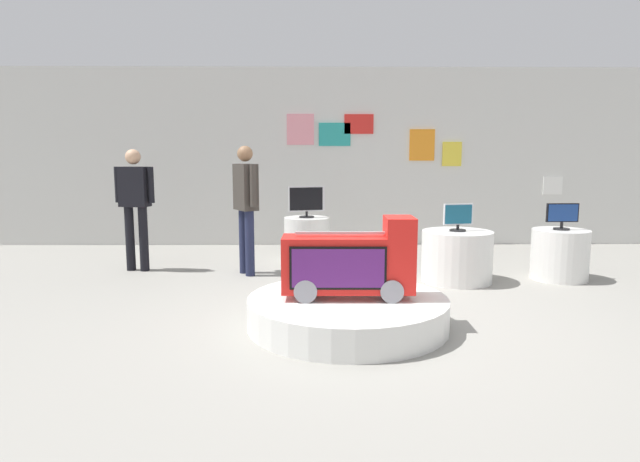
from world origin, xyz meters
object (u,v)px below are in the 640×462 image
object	(u,v)px
shopper_browsing_near_truck	(135,200)
display_pedestal_right_rear	(560,255)
novelty_firetruck_tv	(351,264)
shopper_browsing_rear	(246,200)
tv_on_right_rear	(562,215)
display_pedestal_left_rear	(457,256)
display_pedestal_center_rear	(307,238)
tv_on_center_rear	(307,201)
tv_on_left_rear	(458,217)
main_display_pedestal	(347,312)

from	to	relation	value
shopper_browsing_near_truck	display_pedestal_right_rear	bearing A→B (deg)	-6.08
novelty_firetruck_tv	shopper_browsing_rear	world-z (taller)	shopper_browsing_rear
tv_on_right_rear	display_pedestal_left_rear	bearing A→B (deg)	-175.78
novelty_firetruck_tv	tv_on_right_rear	distance (m)	3.34
display_pedestal_left_rear	shopper_browsing_near_truck	world-z (taller)	shopper_browsing_near_truck
display_pedestal_center_rear	shopper_browsing_rear	xyz separation A→B (m)	(-0.77, -1.04, 0.66)
display_pedestal_center_rear	tv_on_center_rear	size ratio (longest dim) A/B	1.27
display_pedestal_right_rear	display_pedestal_center_rear	bearing A→B (deg)	156.80
shopper_browsing_near_truck	shopper_browsing_rear	size ratio (longest dim) A/B	0.98
display_pedestal_left_rear	tv_on_right_rear	bearing A→B (deg)	4.22
tv_on_right_rear	shopper_browsing_rear	world-z (taller)	shopper_browsing_rear
tv_on_center_rear	display_pedestal_right_rear	size ratio (longest dim) A/B	0.77
display_pedestal_left_rear	tv_on_right_rear	xyz separation A→B (m)	(1.33, 0.10, 0.50)
display_pedestal_right_rear	shopper_browsing_rear	world-z (taller)	shopper_browsing_rear
tv_on_left_rear	display_pedestal_right_rear	distance (m)	1.42
novelty_firetruck_tv	display_pedestal_left_rear	size ratio (longest dim) A/B	1.37
display_pedestal_center_rear	shopper_browsing_near_truck	bearing A→B (deg)	-161.00
display_pedestal_left_rear	display_pedestal_center_rear	distance (m)	2.38
display_pedestal_left_rear	display_pedestal_center_rear	bearing A→B (deg)	141.79
display_pedestal_center_rear	shopper_browsing_rear	distance (m)	1.46
display_pedestal_center_rear	tv_on_center_rear	world-z (taller)	tv_on_center_rear
main_display_pedestal	display_pedestal_right_rear	distance (m)	3.36
main_display_pedestal	shopper_browsing_near_truck	world-z (taller)	shopper_browsing_near_truck
main_display_pedestal	novelty_firetruck_tv	distance (m)	0.44
novelty_firetruck_tv	display_pedestal_left_rear	distance (m)	2.29
tv_on_right_rear	shopper_browsing_rear	size ratio (longest dim) A/B	0.24
shopper_browsing_rear	display_pedestal_center_rear	bearing A→B (deg)	53.41
display_pedestal_left_rear	shopper_browsing_near_truck	xyz separation A→B (m)	(-4.15, 0.68, 0.64)
main_display_pedestal	tv_on_left_rear	size ratio (longest dim) A/B	4.92
main_display_pedestal	display_pedestal_right_rear	size ratio (longest dim) A/B	2.63
display_pedestal_left_rear	tv_on_left_rear	xyz separation A→B (m)	(-0.00, -0.00, 0.49)
tv_on_right_rear	display_pedestal_right_rear	bearing A→B (deg)	88.33
tv_on_center_rear	display_pedestal_right_rear	distance (m)	3.52
tv_on_left_rear	shopper_browsing_rear	bearing A→B (deg)	170.66
novelty_firetruck_tv	tv_on_left_rear	xyz separation A→B (m)	(1.44, 1.76, 0.23)
novelty_firetruck_tv	display_pedestal_right_rear	size ratio (longest dim) A/B	1.71
novelty_firetruck_tv	display_pedestal_center_rear	xyz separation A→B (m)	(-0.43, 3.24, -0.27)
display_pedestal_center_rear	shopper_browsing_near_truck	world-z (taller)	shopper_browsing_near_truck
tv_on_right_rear	shopper_browsing_near_truck	distance (m)	5.51
main_display_pedestal	shopper_browsing_near_truck	xyz separation A→B (m)	(-2.69, 2.45, 0.82)
tv_on_left_rear	shopper_browsing_near_truck	bearing A→B (deg)	170.57
display_pedestal_left_rear	tv_on_center_rear	bearing A→B (deg)	141.88
display_pedestal_right_rear	tv_on_right_rear	size ratio (longest dim) A/B	1.72
novelty_firetruck_tv	tv_on_left_rear	size ratio (longest dim) A/B	3.19
novelty_firetruck_tv	display_pedestal_left_rear	bearing A→B (deg)	50.89
novelty_firetruck_tv	shopper_browsing_near_truck	world-z (taller)	shopper_browsing_near_truck
tv_on_right_rear	shopper_browsing_near_truck	size ratio (longest dim) A/B	0.25
main_display_pedestal	shopper_browsing_rear	bearing A→B (deg)	118.28
tv_on_center_rear	display_pedestal_center_rear	bearing A→B (deg)	75.27
tv_on_center_rear	main_display_pedestal	bearing A→B (deg)	-82.80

